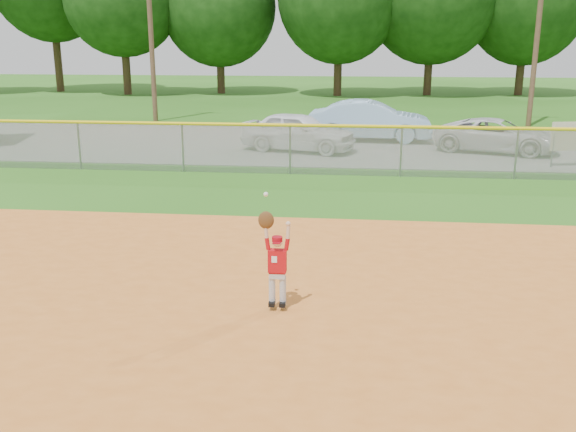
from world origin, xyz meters
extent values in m
plane|color=#286016|center=(0.00, 0.00, 0.00)|extent=(120.00, 120.00, 0.00)
cube|color=#C86A24|center=(0.00, -3.00, 0.02)|extent=(24.00, 16.00, 0.04)
cube|color=slate|center=(0.00, 16.00, 0.01)|extent=(44.00, 10.00, 0.03)
imported|color=white|center=(-0.11, 13.99, 0.74)|extent=(4.44, 2.73, 1.41)
imported|color=#97C0E1|center=(2.53, 16.70, 0.82)|extent=(4.88, 1.88, 1.59)
imported|color=silver|center=(7.03, 14.54, 0.63)|extent=(4.71, 3.25, 1.19)
cylinder|color=gray|center=(8.23, 11.85, 0.55)|extent=(0.06, 0.06, 1.10)
cube|color=#F3E9C7|center=(8.95, 11.99, 1.01)|extent=(1.63, 0.35, 0.92)
cube|color=gray|center=(0.00, 10.00, 0.75)|extent=(40.00, 0.03, 1.50)
cylinder|color=yellow|center=(0.00, 10.00, 1.50)|extent=(40.00, 0.10, 0.10)
cylinder|color=gray|center=(-6.67, 10.00, 0.75)|extent=(0.06, 0.06, 1.50)
cylinder|color=gray|center=(-3.33, 10.00, 0.75)|extent=(0.06, 0.06, 1.50)
cylinder|color=gray|center=(0.00, 10.00, 0.75)|extent=(0.06, 0.06, 1.50)
cylinder|color=gray|center=(3.33, 10.00, 0.75)|extent=(0.06, 0.06, 1.50)
cylinder|color=gray|center=(6.67, 10.00, 0.75)|extent=(0.06, 0.06, 1.50)
cylinder|color=#4C3823|center=(-8.00, 22.00, 4.50)|extent=(0.24, 0.24, 9.00)
cylinder|color=#4C3823|center=(10.00, 22.00, 4.50)|extent=(0.24, 0.24, 9.00)
cylinder|color=#422D1C|center=(-20.61, 38.40, 3.05)|extent=(0.56, 0.56, 6.10)
cylinder|color=#422D1C|center=(-14.62, 36.53, 2.22)|extent=(0.56, 0.56, 4.43)
cylinder|color=#422D1C|center=(-8.07, 38.17, 2.05)|extent=(0.56, 0.56, 4.11)
ellipsoid|color=#193F0F|center=(-8.07, 38.17, 6.07)|extent=(8.19, 8.19, 8.39)
cylinder|color=#422D1C|center=(0.53, 37.14, 2.32)|extent=(0.56, 0.56, 4.64)
cylinder|color=#422D1C|center=(6.92, 38.34, 2.44)|extent=(0.56, 0.56, 4.89)
cylinder|color=#422D1C|center=(13.43, 39.01, 2.39)|extent=(0.56, 0.56, 4.78)
cylinder|color=silver|center=(0.79, -0.13, 0.33)|extent=(0.10, 0.10, 0.46)
cylinder|color=silver|center=(0.95, -0.13, 0.33)|extent=(0.10, 0.10, 0.46)
cube|color=black|center=(0.79, -0.16, 0.14)|extent=(0.09, 0.18, 0.06)
cube|color=black|center=(0.95, -0.16, 0.14)|extent=(0.09, 0.18, 0.06)
cube|color=silver|center=(0.87, -0.13, 0.59)|extent=(0.24, 0.13, 0.09)
cube|color=maroon|center=(0.87, -0.13, 0.65)|extent=(0.25, 0.14, 0.04)
cube|color=#B50C13|center=(0.87, -0.13, 0.82)|extent=(0.28, 0.15, 0.35)
cube|color=white|center=(0.84, -0.21, 0.87)|extent=(0.08, 0.01, 0.10)
sphere|color=beige|center=(0.87, -0.13, 1.12)|extent=(0.16, 0.16, 0.16)
cylinder|color=#9C0915|center=(0.87, -0.13, 1.16)|extent=(0.16, 0.16, 0.07)
cube|color=#9C0915|center=(0.87, -0.21, 1.13)|extent=(0.12, 0.09, 0.01)
cylinder|color=#B50C13|center=(0.73, -0.13, 1.08)|extent=(0.09, 0.06, 0.19)
cylinder|color=beige|center=(0.71, -0.13, 1.28)|extent=(0.07, 0.05, 0.20)
ellipsoid|color=#4C2D14|center=(0.71, -0.13, 1.45)|extent=(0.24, 0.11, 0.27)
sphere|color=white|center=(0.71, -0.13, 1.85)|extent=(0.07, 0.07, 0.07)
cylinder|color=#B50C13|center=(1.02, -0.13, 1.08)|extent=(0.09, 0.06, 0.19)
cylinder|color=beige|center=(1.04, -0.13, 1.28)|extent=(0.07, 0.05, 0.20)
sphere|color=beige|center=(1.04, -0.13, 1.40)|extent=(0.07, 0.07, 0.07)
camera|label=1|loc=(2.01, -9.16, 4.08)|focal=40.00mm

